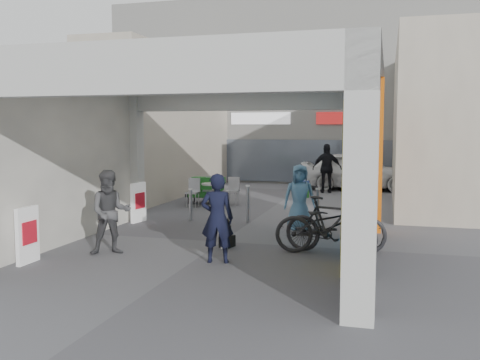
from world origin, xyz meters
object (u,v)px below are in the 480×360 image
(bicycle_front, at_px, (331,225))
(white_van, at_px, (358,171))
(man_with_dog, at_px, (217,218))
(produce_stand, at_px, (207,193))
(man_back_turned, at_px, (110,212))
(border_collie, at_px, (226,236))
(cafe_set, at_px, (212,196))
(man_elderly, at_px, (300,197))
(man_crates, at_px, (327,168))
(bicycle_rear, at_px, (330,226))

(bicycle_front, height_order, white_van, white_van)
(man_with_dog, distance_m, bicycle_front, 2.24)
(produce_stand, bearing_deg, white_van, 65.38)
(man_back_turned, relative_size, white_van, 0.36)
(border_collie, height_order, bicycle_front, bicycle_front)
(cafe_set, distance_m, white_van, 6.93)
(man_elderly, height_order, bicycle_front, man_elderly)
(cafe_set, distance_m, border_collie, 5.92)
(cafe_set, height_order, man_with_dog, man_with_dog)
(produce_stand, relative_size, man_with_dog, 0.79)
(bicycle_front, bearing_deg, white_van, -9.13)
(man_back_turned, xyz_separation_m, man_crates, (2.86, 10.83, 0.11))
(border_collie, bearing_deg, white_van, 91.71)
(cafe_set, distance_m, man_with_dog, 7.09)
(man_with_dog, bearing_deg, border_collie, -91.73)
(produce_stand, relative_size, man_crates, 0.69)
(border_collie, xyz_separation_m, man_with_dog, (0.19, -1.15, 0.55))
(man_with_dog, bearing_deg, produce_stand, -80.69)
(cafe_set, xyz_separation_m, bicycle_rear, (4.18, -5.54, 0.24))
(man_with_dog, xyz_separation_m, bicycle_rear, (1.86, 1.14, -0.25))
(man_back_turned, relative_size, bicycle_front, 0.76)
(man_with_dog, bearing_deg, bicycle_front, -157.58)
(border_collie, xyz_separation_m, white_van, (1.95, 11.10, 0.50))
(man_elderly, bearing_deg, produce_stand, 119.07)
(man_elderly, relative_size, man_crates, 0.84)
(man_crates, bearing_deg, man_elderly, 80.87)
(border_collie, relative_size, man_with_dog, 0.39)
(man_back_turned, height_order, white_van, man_back_turned)
(man_back_turned, height_order, bicycle_rear, man_back_turned)
(man_back_turned, bearing_deg, produce_stand, 63.58)
(border_collie, bearing_deg, produce_stand, 124.05)
(produce_stand, distance_m, bicycle_front, 7.37)
(man_crates, xyz_separation_m, bicycle_rear, (1.13, -9.77, -0.36))
(cafe_set, height_order, white_van, white_van)
(produce_stand, height_order, bicycle_front, bicycle_front)
(man_back_turned, bearing_deg, man_crates, 44.72)
(man_with_dog, height_order, man_elderly, man_with_dog)
(man_elderly, bearing_deg, man_back_turned, -147.08)
(man_with_dog, height_order, bicycle_front, man_with_dog)
(border_collie, distance_m, man_crates, 9.82)
(man_elderly, xyz_separation_m, man_crates, (-0.17, 7.40, 0.14))
(man_crates, bearing_deg, border_collie, 74.18)
(produce_stand, bearing_deg, bicycle_front, -36.85)
(man_with_dog, bearing_deg, white_van, -109.23)
(man_elderly, height_order, man_crates, man_crates)
(produce_stand, xyz_separation_m, white_van, (4.39, 5.18, 0.42))
(man_elderly, distance_m, bicycle_rear, 2.56)
(white_van, bearing_deg, cafe_set, 142.19)
(bicycle_front, relative_size, bicycle_rear, 1.15)
(cafe_set, xyz_separation_m, border_collie, (2.13, -5.52, -0.06))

